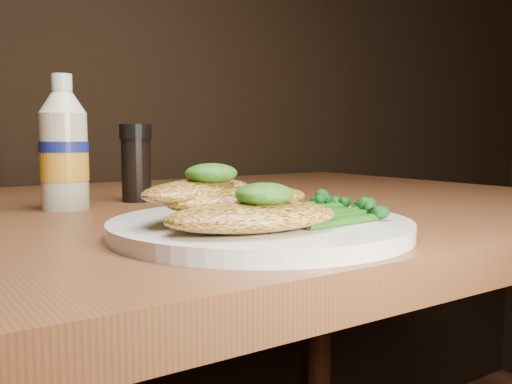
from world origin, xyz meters
TOP-DOWN VIEW (x-y plane):
  - plate at (-0.04, 0.80)m, footprint 0.28×0.28m
  - chicken_front at (-0.09, 0.75)m, footprint 0.16×0.10m
  - chicken_mid at (-0.07, 0.80)m, footprint 0.15×0.08m
  - chicken_back at (-0.10, 0.82)m, footprint 0.15×0.12m
  - pesto_front at (-0.08, 0.74)m, footprint 0.06×0.05m
  - pesto_back at (-0.09, 0.81)m, footprint 0.05×0.05m
  - broccolini_bundle at (0.00, 0.78)m, footprint 0.13×0.10m
  - mayo_bottle at (-0.14, 1.08)m, footprint 0.07×0.07m
  - pepper_grinder at (-0.04, 1.11)m, footprint 0.05×0.05m

SIDE VIEW (x-z plane):
  - plate at x=-0.04m, z-range 0.75..0.76m
  - broccolini_bundle at x=0.00m, z-range 0.76..0.78m
  - chicken_front at x=-0.09m, z-range 0.76..0.79m
  - chicken_mid at x=-0.07m, z-range 0.77..0.80m
  - chicken_back at x=-0.10m, z-range 0.78..0.80m
  - pesto_front at x=-0.08m, z-range 0.79..0.80m
  - pepper_grinder at x=-0.04m, z-range 0.75..0.86m
  - pesto_back at x=-0.09m, z-range 0.80..0.82m
  - mayo_bottle at x=-0.14m, z-range 0.75..0.92m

